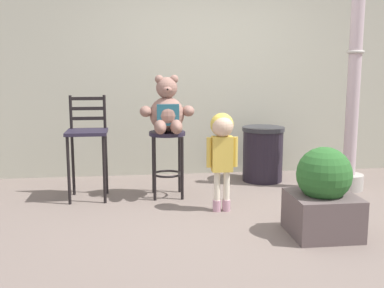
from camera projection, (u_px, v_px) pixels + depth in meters
name	position (u px, v px, depth m)	size (l,w,h in m)	color
ground_plane	(234.00, 218.00, 4.40)	(24.00, 24.00, 0.00)	#73655D
building_wall	(203.00, 27.00, 6.07)	(6.86, 0.30, 3.84)	#B1B09B
bar_stool_with_teddy	(167.00, 150.00, 5.07)	(0.39, 0.39, 0.72)	#241E30
teddy_bear	(167.00, 111.00, 4.97)	(0.58, 0.52, 0.61)	#8E675A
child_walking	(222.00, 140.00, 4.52)	(0.31, 0.25, 0.97)	#C490A2
trash_bin	(263.00, 154.00, 5.79)	(0.52, 0.52, 0.68)	black
lamppost	(353.00, 98.00, 5.25)	(0.34, 0.34, 2.71)	#ABA59C
bar_chair_empty	(87.00, 138.00, 4.97)	(0.42, 0.42, 1.11)	#241E30
planter_with_shrub	(323.00, 195.00, 3.93)	(0.54, 0.54, 0.76)	#5C4D4C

